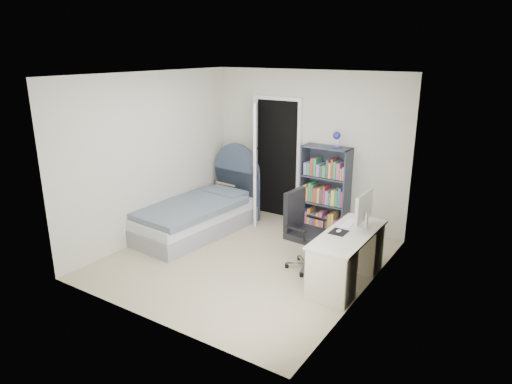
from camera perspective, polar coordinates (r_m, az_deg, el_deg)
The scene contains 8 objects.
room_shell at distance 6.00m, azimuth -1.43°, elevation 2.46°, with size 3.50×3.70×2.60m.
door at distance 7.67m, azimuth 0.91°, elevation 4.14°, with size 0.92×0.73×2.06m.
bed at distance 7.32m, azimuth -7.09°, elevation -2.74°, with size 1.14×2.15×1.28m.
nightstand at distance 8.22m, azimuth -3.00°, elevation 0.61°, with size 0.44×0.44×0.64m.
floor_lamp at distance 7.80m, azimuth -0.16°, elevation 0.42°, with size 0.18×0.18×1.27m.
bookcase at distance 7.35m, azimuth 8.70°, elevation -0.04°, with size 0.76×0.33×1.61m.
desk at distance 5.81m, azimuth 11.37°, elevation -7.72°, with size 0.54×1.36×1.12m.
office_chair at distance 6.03m, azimuth 5.78°, elevation -4.28°, with size 0.55×0.57×1.05m.
Camera 1 is at (3.27, -4.79, 2.80)m, focal length 32.00 mm.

